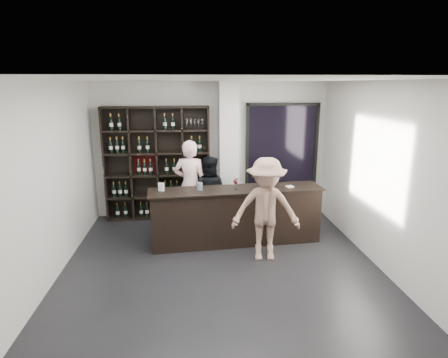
{
  "coord_description": "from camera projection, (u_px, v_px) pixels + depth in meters",
  "views": [
    {
      "loc": [
        -0.45,
        -5.28,
        2.84
      ],
      "look_at": [
        0.13,
        1.1,
        1.21
      ],
      "focal_mm": 30.0,
      "sensor_mm": 36.0,
      "label": 1
    }
  ],
  "objects": [
    {
      "name": "taster_black",
      "position": [
        209.0,
        193.0,
        7.43
      ],
      "size": [
        0.88,
        0.8,
        1.48
      ],
      "primitive_type": "imported",
      "rotation": [
        0.0,
        0.0,
        2.74
      ],
      "color": "black",
      "rests_on": "floor"
    },
    {
      "name": "wine_glass",
      "position": [
        236.0,
        183.0,
        6.62
      ],
      "size": [
        0.1,
        0.1,
        0.22
      ],
      "primitive_type": null,
      "rotation": [
        0.0,
        0.0,
        -0.07
      ],
      "color": "white",
      "rests_on": "tasting_counter"
    },
    {
      "name": "customer",
      "position": [
        266.0,
        210.0,
        6.07
      ],
      "size": [
        1.17,
        0.74,
        1.72
      ],
      "primitive_type": "imported",
      "rotation": [
        0.0,
        0.0,
        -0.1
      ],
      "color": "#9B7562",
      "rests_on": "floor"
    },
    {
      "name": "wine_shelf",
      "position": [
        158.0,
        164.0,
        7.91
      ],
      "size": [
        2.2,
        0.35,
        2.4
      ],
      "primitive_type": null,
      "color": "black",
      "rests_on": "floor"
    },
    {
      "name": "napkin_stack",
      "position": [
        290.0,
        187.0,
        6.77
      ],
      "size": [
        0.14,
        0.14,
        0.02
      ],
      "primitive_type": "cube",
      "rotation": [
        0.0,
        0.0,
        0.31
      ],
      "color": "white",
      "rests_on": "tasting_counter"
    },
    {
      "name": "glass_panel",
      "position": [
        282.0,
        151.0,
        8.22
      ],
      "size": [
        1.6,
        0.08,
        2.1
      ],
      "color": "black",
      "rests_on": "floor"
    },
    {
      "name": "floor",
      "position": [
        222.0,
        272.0,
        5.83
      ],
      "size": [
        5.0,
        5.5,
        0.01
      ],
      "primitive_type": "cube",
      "color": "black",
      "rests_on": "ground"
    },
    {
      "name": "card_stand",
      "position": [
        161.0,
        187.0,
        6.51
      ],
      "size": [
        0.11,
        0.08,
        0.14
      ],
      "primitive_type": "cube",
      "rotation": [
        0.0,
        0.0,
        -0.4
      ],
      "color": "white",
      "rests_on": "tasting_counter"
    },
    {
      "name": "spit_cup",
      "position": [
        200.0,
        186.0,
        6.58
      ],
      "size": [
        0.11,
        0.11,
        0.13
      ],
      "primitive_type": "cylinder",
      "rotation": [
        0.0,
        0.0,
        -0.15
      ],
      "color": "#A4B2CB",
      "rests_on": "tasting_counter"
    },
    {
      "name": "taster_pink",
      "position": [
        190.0,
        185.0,
        7.39
      ],
      "size": [
        0.74,
        0.58,
        1.8
      ],
      "primitive_type": "imported",
      "rotation": [
        0.0,
        0.0,
        2.88
      ],
      "color": "#FECDCD",
      "rests_on": "floor"
    },
    {
      "name": "tasting_counter",
      "position": [
        236.0,
        216.0,
        6.8
      ],
      "size": [
        3.12,
        0.65,
        1.02
      ],
      "rotation": [
        0.0,
        0.0,
        0.08
      ],
      "color": "black",
      "rests_on": "floor"
    },
    {
      "name": "structural_column",
      "position": [
        228.0,
        152.0,
        7.89
      ],
      "size": [
        0.4,
        0.4,
        2.9
      ],
      "primitive_type": "cube",
      "color": "silver",
      "rests_on": "floor"
    }
  ]
}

